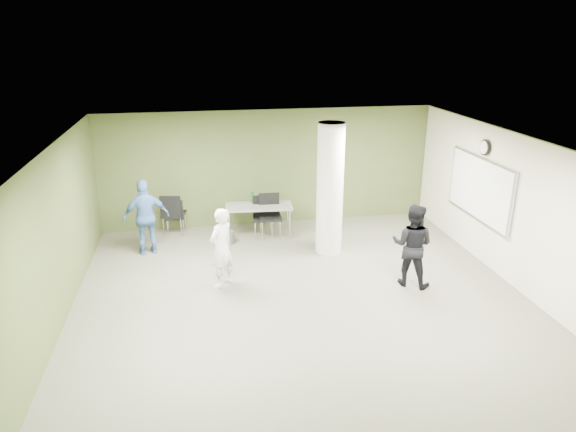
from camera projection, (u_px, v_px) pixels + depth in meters
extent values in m
plane|color=#5C5B48|center=(302.00, 299.00, 9.17)|extent=(8.00, 8.00, 0.00)
plane|color=white|center=(304.00, 145.00, 8.21)|extent=(8.00, 8.00, 0.00)
cube|color=#475A2A|center=(269.00, 168.00, 12.39)|extent=(8.00, 2.80, 0.02)
cube|color=#475A2A|center=(53.00, 243.00, 8.01)|extent=(0.02, 8.00, 2.80)
cube|color=beige|center=(517.00, 212.00, 9.37)|extent=(0.02, 8.00, 2.80)
cylinder|color=silver|center=(330.00, 189.00, 10.71)|extent=(0.56, 0.56, 2.80)
cube|color=silver|center=(480.00, 188.00, 10.43)|extent=(0.04, 2.30, 1.30)
cube|color=white|center=(478.00, 189.00, 10.43)|extent=(0.02, 2.20, 1.20)
cylinder|color=black|center=(485.00, 147.00, 10.14)|extent=(0.05, 0.32, 0.32)
cylinder|color=white|center=(484.00, 147.00, 10.13)|extent=(0.02, 0.26, 0.26)
cube|color=gray|center=(259.00, 206.00, 11.82)|extent=(1.58, 0.79, 0.04)
cylinder|color=silver|center=(229.00, 226.00, 11.63)|extent=(0.04, 0.04, 0.69)
cylinder|color=silver|center=(290.00, 224.00, 11.76)|extent=(0.04, 0.04, 0.69)
cylinder|color=silver|center=(230.00, 218.00, 12.13)|extent=(0.04, 0.04, 0.69)
cylinder|color=silver|center=(287.00, 216.00, 12.26)|extent=(0.04, 0.04, 0.69)
cylinder|color=#1C5425|center=(252.00, 197.00, 11.98)|extent=(0.07, 0.07, 0.25)
cylinder|color=#B2B2B7|center=(272.00, 200.00, 11.89)|extent=(0.06, 0.06, 0.18)
cylinder|color=#4C4C4C|center=(228.00, 237.00, 11.52)|extent=(0.26, 0.26, 0.30)
cube|color=black|center=(175.00, 216.00, 12.01)|extent=(0.44, 0.44, 0.05)
cube|color=black|center=(174.00, 210.00, 11.75)|extent=(0.41, 0.04, 0.42)
cylinder|color=silver|center=(183.00, 222.00, 12.28)|extent=(0.02, 0.02, 0.40)
cylinder|color=silver|center=(168.00, 223.00, 12.22)|extent=(0.02, 0.02, 0.40)
cylinder|color=silver|center=(183.00, 227.00, 11.95)|extent=(0.02, 0.02, 0.40)
cylinder|color=silver|center=(168.00, 229.00, 11.89)|extent=(0.02, 0.02, 0.40)
cube|color=black|center=(174.00, 214.00, 11.98)|extent=(0.59, 0.59, 0.05)
cube|color=black|center=(170.00, 206.00, 11.68)|extent=(0.47, 0.15, 0.49)
cylinder|color=silver|center=(185.00, 221.00, 12.25)|extent=(0.02, 0.02, 0.46)
cylinder|color=silver|center=(168.00, 221.00, 12.27)|extent=(0.02, 0.02, 0.46)
cylinder|color=silver|center=(181.00, 227.00, 11.87)|extent=(0.02, 0.02, 0.46)
cylinder|color=silver|center=(164.00, 227.00, 11.89)|extent=(0.02, 0.02, 0.46)
cube|color=black|center=(263.00, 218.00, 11.83)|extent=(0.50, 0.50, 0.05)
cube|color=black|center=(262.00, 205.00, 11.94)|extent=(0.44, 0.08, 0.45)
cylinder|color=silver|center=(255.00, 231.00, 11.71)|extent=(0.02, 0.02, 0.43)
cylinder|color=silver|center=(272.00, 230.00, 11.75)|extent=(0.02, 0.02, 0.43)
cylinder|color=silver|center=(255.00, 225.00, 12.07)|extent=(0.02, 0.02, 0.43)
cylinder|color=silver|center=(271.00, 224.00, 12.10)|extent=(0.02, 0.02, 0.43)
cube|color=black|center=(270.00, 217.00, 11.77)|extent=(0.52, 0.52, 0.05)
cube|color=black|center=(269.00, 203.00, 11.89)|extent=(0.48, 0.06, 0.49)
cylinder|color=silver|center=(262.00, 231.00, 11.64)|extent=(0.02, 0.02, 0.47)
cylinder|color=silver|center=(280.00, 230.00, 11.69)|extent=(0.02, 0.02, 0.47)
cylinder|color=silver|center=(261.00, 225.00, 12.02)|extent=(0.02, 0.02, 0.47)
cylinder|color=silver|center=(278.00, 224.00, 12.07)|extent=(0.02, 0.02, 0.47)
imported|color=white|center=(221.00, 248.00, 9.41)|extent=(0.66, 0.65, 1.53)
imported|color=black|center=(412.00, 245.00, 9.47)|extent=(0.98, 0.94, 1.59)
imported|color=#4570AD|center=(146.00, 217.00, 10.81)|extent=(1.02, 0.59, 1.63)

